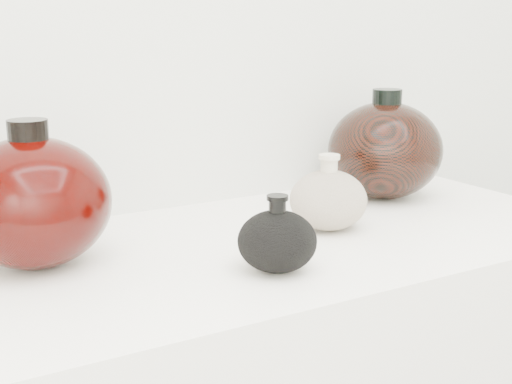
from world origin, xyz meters
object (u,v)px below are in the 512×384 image
cream_gourd_vase (328,199)px  right_round_pot (385,150)px  black_gourd_vase (277,241)px  left_round_pot (33,202)px

cream_gourd_vase → right_round_pot: size_ratio=0.71×
cream_gourd_vase → right_round_pot: (0.21, 0.11, 0.04)m
black_gourd_vase → right_round_pot: bearing=31.6°
left_round_pot → right_round_pot: 0.65m
cream_gourd_vase → black_gourd_vase: bearing=-144.8°
black_gourd_vase → cream_gourd_vase: size_ratio=0.89×
black_gourd_vase → cream_gourd_vase: 0.21m
black_gourd_vase → right_round_pot: 0.45m
left_round_pot → right_round_pot: bearing=4.5°
cream_gourd_vase → right_round_pot: 0.24m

